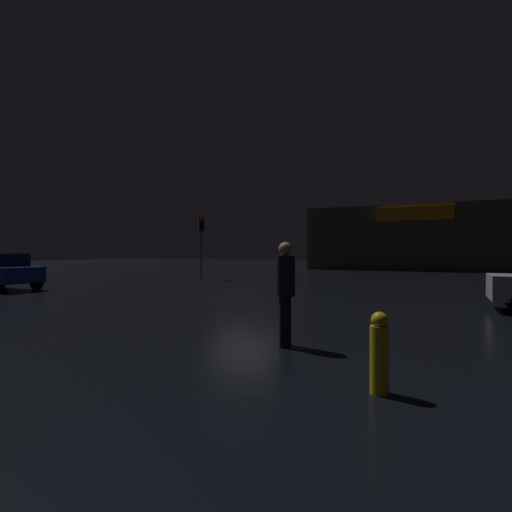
{
  "coord_description": "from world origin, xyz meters",
  "views": [
    {
      "loc": [
        6.95,
        -13.52,
        1.65
      ],
      "look_at": [
        -1.89,
        5.14,
        1.42
      ],
      "focal_mm": 27.69,
      "sensor_mm": 36.0,
      "label": 1
    }
  ],
  "objects_px": {
    "store_building": "(417,238)",
    "pedestrian": "(285,285)",
    "traffic_signal_main": "(201,233)",
    "fire_hydrant": "(379,353)"
  },
  "relations": [
    {
      "from": "store_building",
      "to": "traffic_signal_main",
      "type": "distance_m",
      "value": 21.77
    },
    {
      "from": "store_building",
      "to": "fire_hydrant",
      "type": "xyz_separation_m",
      "value": [
        1.52,
        -34.25,
        -2.39
      ]
    },
    {
      "from": "store_building",
      "to": "traffic_signal_main",
      "type": "height_order",
      "value": "store_building"
    },
    {
      "from": "fire_hydrant",
      "to": "traffic_signal_main",
      "type": "bearing_deg",
      "value": 129.15
    },
    {
      "from": "pedestrian",
      "to": "fire_hydrant",
      "type": "bearing_deg",
      "value": -42.46
    },
    {
      "from": "store_building",
      "to": "traffic_signal_main",
      "type": "relative_size",
      "value": 5.03
    },
    {
      "from": "pedestrian",
      "to": "fire_hydrant",
      "type": "xyz_separation_m",
      "value": [
        1.81,
        -1.66,
        -0.6
      ]
    },
    {
      "from": "store_building",
      "to": "pedestrian",
      "type": "relative_size",
      "value": 10.35
    },
    {
      "from": "store_building",
      "to": "traffic_signal_main",
      "type": "bearing_deg",
      "value": -120.74
    },
    {
      "from": "store_building",
      "to": "pedestrian",
      "type": "height_order",
      "value": "store_building"
    }
  ]
}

